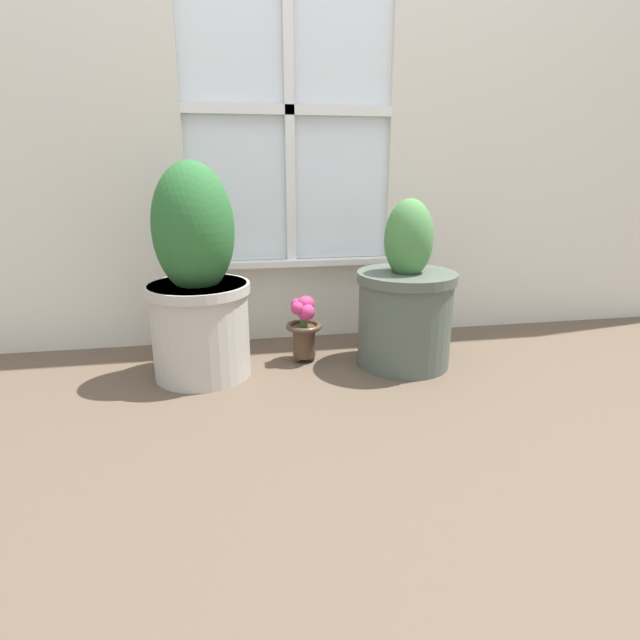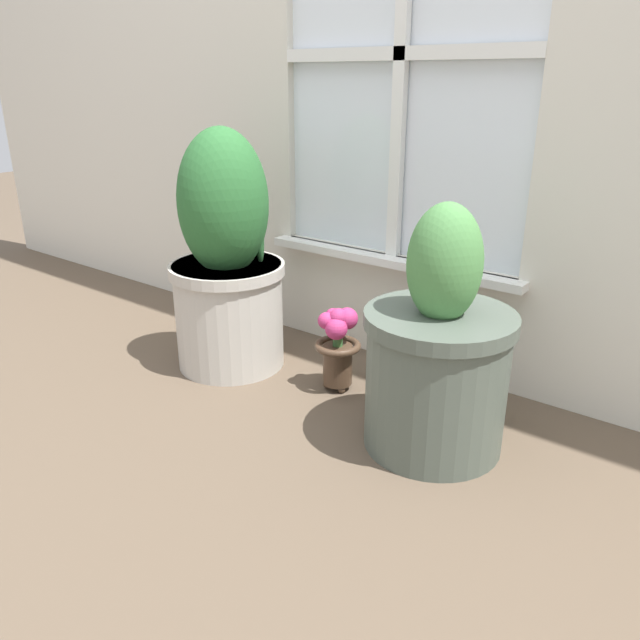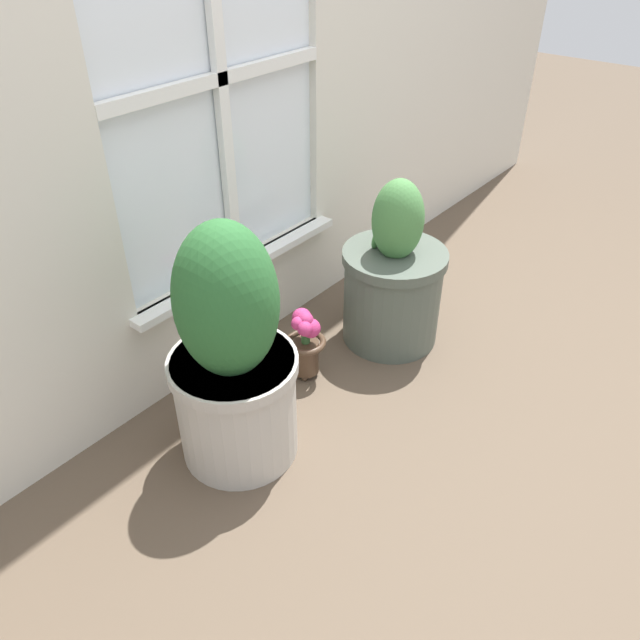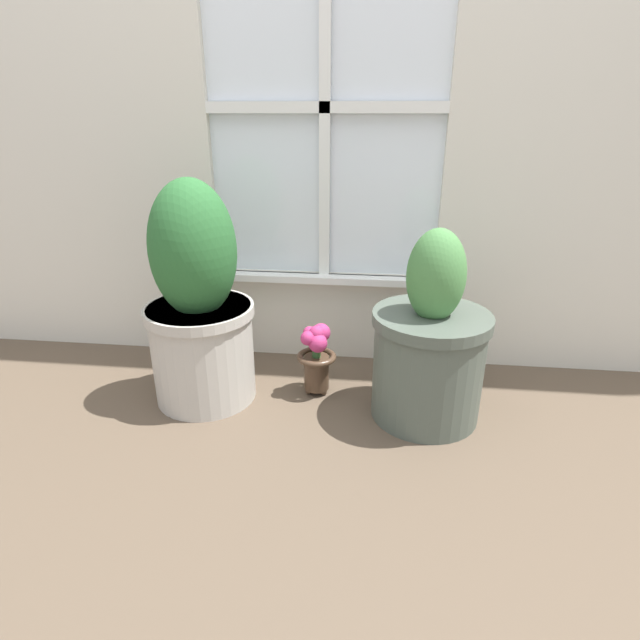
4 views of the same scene
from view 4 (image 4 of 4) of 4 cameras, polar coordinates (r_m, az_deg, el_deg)
ground_plane at (r=1.48m, az=-1.92°, el=-13.58°), size 10.00×10.00×0.00m
potted_plant_left at (r=1.60m, az=-13.65°, el=1.42°), size 0.34×0.34×0.71m
potted_plant_right at (r=1.52m, az=12.39°, el=-3.11°), size 0.35×0.35×0.59m
flower_vase at (r=1.64m, az=-0.40°, el=-4.06°), size 0.13×0.13×0.24m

